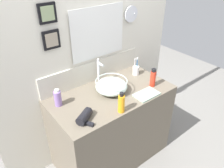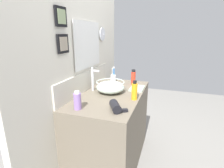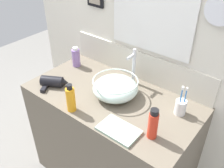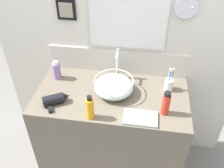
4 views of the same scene
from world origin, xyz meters
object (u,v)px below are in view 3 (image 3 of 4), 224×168
(hair_drier, at_px, (54,82))
(faucet, at_px, (133,65))
(glass_bowl_sink, at_px, (115,88))
(toothbrush_cup, at_px, (181,107))
(hand_towel, at_px, (119,130))
(lotion_bottle, at_px, (71,99))
(shampoo_bottle, at_px, (153,124))
(spray_bottle, at_px, (76,57))

(hair_drier, bearing_deg, faucet, 43.43)
(glass_bowl_sink, xyz_separation_m, hair_drier, (-0.40, -0.18, -0.03))
(glass_bowl_sink, bearing_deg, toothbrush_cup, 14.27)
(glass_bowl_sink, relative_size, hand_towel, 1.28)
(hair_drier, distance_m, toothbrush_cup, 0.86)
(lotion_bottle, xyz_separation_m, hand_towel, (0.34, 0.04, -0.08))
(faucet, bearing_deg, lotion_bottle, -103.84)
(hair_drier, xyz_separation_m, shampoo_bottle, (0.78, 0.02, 0.05))
(hair_drier, height_order, hand_towel, hair_drier)
(glass_bowl_sink, height_order, toothbrush_cup, toothbrush_cup)
(lotion_bottle, bearing_deg, glass_bowl_sink, 67.31)
(hair_drier, distance_m, lotion_bottle, 0.30)
(glass_bowl_sink, bearing_deg, hair_drier, -155.51)
(glass_bowl_sink, xyz_separation_m, toothbrush_cup, (0.41, 0.10, -0.01))
(faucet, bearing_deg, hand_towel, -63.63)
(spray_bottle, bearing_deg, glass_bowl_sink, -13.66)
(hair_drier, distance_m, spray_bottle, 0.31)
(faucet, relative_size, toothbrush_cup, 1.32)
(toothbrush_cup, bearing_deg, hand_towel, -118.88)
(lotion_bottle, distance_m, hand_towel, 0.35)
(spray_bottle, distance_m, hand_towel, 0.79)
(glass_bowl_sink, height_order, hand_towel, glass_bowl_sink)
(faucet, relative_size, shampoo_bottle, 1.41)
(glass_bowl_sink, distance_m, toothbrush_cup, 0.43)
(glass_bowl_sink, height_order, hair_drier, glass_bowl_sink)
(hair_drier, bearing_deg, toothbrush_cup, 19.46)
(faucet, distance_m, toothbrush_cup, 0.43)
(spray_bottle, bearing_deg, faucet, 9.22)
(hair_drier, xyz_separation_m, hand_towel, (0.62, -0.06, -0.03))
(toothbrush_cup, relative_size, hand_towel, 0.86)
(faucet, distance_m, lotion_bottle, 0.50)
(shampoo_bottle, bearing_deg, hair_drier, -178.68)
(hair_drier, xyz_separation_m, toothbrush_cup, (0.81, 0.29, 0.01))
(hair_drier, relative_size, hand_towel, 0.87)
(glass_bowl_sink, relative_size, shampoo_bottle, 1.58)
(faucet, height_order, hair_drier, faucet)
(glass_bowl_sink, bearing_deg, lotion_bottle, -112.69)
(spray_bottle, relative_size, hand_towel, 0.68)
(toothbrush_cup, distance_m, lotion_bottle, 0.66)
(glass_bowl_sink, distance_m, shampoo_bottle, 0.42)
(glass_bowl_sink, relative_size, lotion_bottle, 1.59)
(hair_drier, xyz_separation_m, lotion_bottle, (0.28, -0.10, 0.05))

